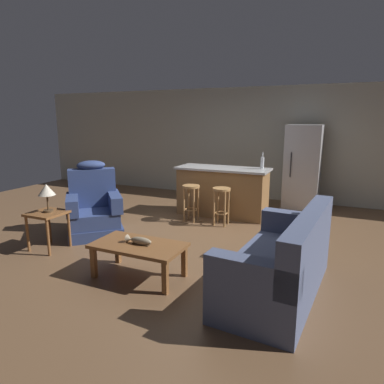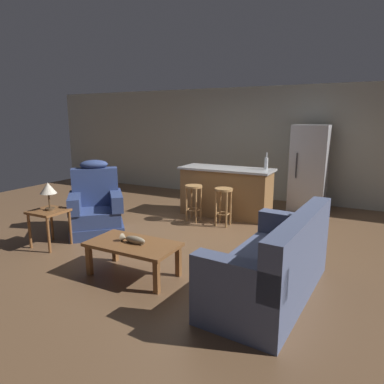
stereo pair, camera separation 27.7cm
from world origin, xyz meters
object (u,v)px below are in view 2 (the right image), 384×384
Objects in this scene: coffee_table at (133,247)px; bar_stool_left at (194,196)px; end_table at (49,216)px; refrigerator at (309,168)px; bottle_tall_green at (266,163)px; couch at (275,266)px; table_lamp at (48,190)px; fish_figurine at (133,240)px; recliner_near_lamp at (96,208)px; bar_stool_right at (223,200)px; kitchen_island at (226,192)px.

bar_stool_left is (-0.39, 2.37, 0.11)m from coffee_table.
bar_stool_left is at bearing 58.45° from end_table.
refrigerator is 1.22m from bottle_tall_green.
bar_stool_left is at bearing -133.51° from refrigerator.
coffee_table is 1.67m from couch.
table_lamp is (-1.69, 0.24, 0.50)m from coffee_table.
fish_figurine is at bearing 15.14° from couch.
recliner_near_lamp is 2.19m from bar_stool_right.
couch is at bearing 34.12° from recliner_near_lamp.
recliner_near_lamp is at bearing 80.65° from table_lamp.
bar_stool_left is at bearing 58.58° from table_lamp.
kitchen_island is at bearing 90.13° from fish_figurine.
fish_figurine is at bearing -80.44° from bar_stool_left.
couch is 1.63× the size of recliner_near_lamp.
bar_stool_right is 0.39× the size of refrigerator.
couch reaches higher than fish_figurine.
fish_figurine is 1.08× the size of bottle_tall_green.
refrigerator reaches higher than bottle_tall_green.
refrigerator reaches higher than couch.
refrigerator is (1.14, 1.83, 0.41)m from bar_stool_right.
fish_figurine is at bearing -89.87° from kitchen_island.
recliner_near_lamp is 1.76× the size of bar_stool_right.
table_lamp reaches higher than kitchen_island.
fish_figurine is at bearing -94.75° from bar_stool_right.
recliner_near_lamp is 2.93× the size of table_lamp.
couch is 1.09× the size of kitchen_island.
couch reaches higher than bar_stool_left.
couch is at bearing 10.75° from coffee_table.
fish_figurine is 0.61× the size of end_table.
fish_figurine is 1.73m from end_table.
recliner_near_lamp is 3.81× the size of bottle_tall_green.
coffee_table is at bearing 15.05° from couch.
bar_stool_left is (1.30, 2.13, -0.40)m from table_lamp.
table_lamp reaches higher than bar_stool_right.
bar_stool_right is (1.89, 2.13, -0.40)m from table_lamp.
table_lamp is 3.26m from kitchen_island.
recliner_near_lamp is at bearing 145.86° from coffee_table.
bar_stool_right reaches higher than coffee_table.
fish_figurine is 0.83× the size of table_lamp.
bar_stool_right is (0.60, 0.00, 0.00)m from bar_stool_left.
table_lamp is at bearing -131.70° from bar_stool_right.
bar_stool_left is (-0.40, 2.37, 0.01)m from fish_figurine.
bar_stool_left reaches higher than end_table.
end_table is at bearing -131.75° from bar_stool_right.
bottle_tall_green is (0.73, 0.16, 0.59)m from kitchen_island.
bar_stool_right is at bearing -121.95° from refrigerator.
recliner_near_lamp reaches higher than bar_stool_left.
recliner_near_lamp is 2.49m from kitchen_island.
end_table is at bearing -53.00° from recliner_near_lamp.
refrigerator is 5.59× the size of bottle_tall_green.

